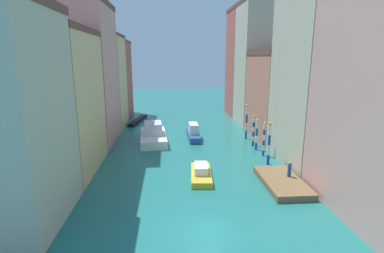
{
  "coord_description": "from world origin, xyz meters",
  "views": [
    {
      "loc": [
        -2.47,
        -18.43,
        11.94
      ],
      "look_at": [
        1.11,
        26.41,
        1.5
      ],
      "focal_mm": 27.7,
      "sensor_mm": 36.0,
      "label": 1
    }
  ],
  "objects": [
    {
      "name": "building_right_3",
      "position": [
        14.15,
        34.99,
        10.9
      ],
      "size": [
        7.73,
        9.13,
        21.78
      ],
      "color": "#BCB299",
      "rests_on": "ground"
    },
    {
      "name": "mooring_pole_2",
      "position": [
        9.03,
        18.51,
        2.16
      ],
      "size": [
        0.35,
        0.35,
        4.21
      ],
      "color": "#1E479E",
      "rests_on": "ground"
    },
    {
      "name": "mooring_pole_3",
      "position": [
        9.17,
        20.47,
        2.22
      ],
      "size": [
        0.38,
        0.38,
        4.33
      ],
      "color": "#1E479E",
      "rests_on": "ground"
    },
    {
      "name": "mooring_pole_0",
      "position": [
        8.8,
        12.97,
        2.54
      ],
      "size": [
        0.35,
        0.35,
        4.97
      ],
      "color": "#1E479E",
      "rests_on": "ground"
    },
    {
      "name": "waterfront_dock",
      "position": [
        8.27,
        7.31,
        0.31
      ],
      "size": [
        3.59,
        7.31,
        0.61
      ],
      "color": "brown",
      "rests_on": "ground"
    },
    {
      "name": "building_left_3",
      "position": [
        -14.15,
        35.08,
        7.96
      ],
      "size": [
        7.73,
        9.32,
        15.9
      ],
      "color": "#DBB77A",
      "rests_on": "ground"
    },
    {
      "name": "building_left_1",
      "position": [
        -14.15,
        13.03,
        7.5
      ],
      "size": [
        7.73,
        11.51,
        14.98
      ],
      "color": "#DBB77A",
      "rests_on": "ground"
    },
    {
      "name": "building_left_2",
      "position": [
        -14.15,
        24.63,
        9.73
      ],
      "size": [
        7.73,
        11.14,
        19.43
      ],
      "color": "tan",
      "rests_on": "ground"
    },
    {
      "name": "motorboat_1",
      "position": [
        1.22,
        24.96,
        0.85
      ],
      "size": [
        1.71,
        6.94,
        2.29
      ],
      "color": "#234C93",
      "rests_on": "ground"
    },
    {
      "name": "building_right_2",
      "position": [
        14.15,
        24.41,
        6.5
      ],
      "size": [
        7.73,
        11.85,
        12.97
      ],
      "color": "#C6705B",
      "rests_on": "ground"
    },
    {
      "name": "motorboat_0",
      "position": [
        0.7,
        9.73,
        0.49
      ],
      "size": [
        2.42,
        5.79,
        1.39
      ],
      "color": "gold",
      "rests_on": "ground"
    },
    {
      "name": "vaporetto_white",
      "position": [
        -4.78,
        23.61,
        0.97
      ],
      "size": [
        4.25,
        9.29,
        2.85
      ],
      "color": "white",
      "rests_on": "ground"
    },
    {
      "name": "mooring_pole_4",
      "position": [
        9.12,
        24.1,
        2.68
      ],
      "size": [
        0.34,
        0.34,
        5.25
      ],
      "color": "#1E479E",
      "rests_on": "ground"
    },
    {
      "name": "building_left_4",
      "position": [
        -14.15,
        44.04,
        7.68
      ],
      "size": [
        7.73,
        8.74,
        15.35
      ],
      "color": "#B25147",
      "rests_on": "ground"
    },
    {
      "name": "person_on_dock",
      "position": [
        9.16,
        7.86,
        1.33
      ],
      "size": [
        0.36,
        0.36,
        1.55
      ],
      "color": "#234C93",
      "rests_on": "waterfront_dock"
    },
    {
      "name": "building_right_4",
      "position": [
        14.15,
        44.07,
        10.95
      ],
      "size": [
        7.73,
        8.89,
        21.88
      ],
      "color": "#B25147",
      "rests_on": "ground"
    },
    {
      "name": "mooring_pole_1",
      "position": [
        9.22,
        16.06,
        2.22
      ],
      "size": [
        0.33,
        0.33,
        4.33
      ],
      "color": "#1E479E",
      "rests_on": "ground"
    },
    {
      "name": "ground_plane",
      "position": [
        0.0,
        24.5,
        0.0
      ],
      "size": [
        154.0,
        154.0,
        0.0
      ],
      "primitive_type": "plane",
      "color": "#1E6B66"
    },
    {
      "name": "building_right_1",
      "position": [
        14.15,
        13.17,
        10.47
      ],
      "size": [
        7.73,
        10.72,
        20.91
      ],
      "color": "#BCB299",
      "rests_on": "ground"
    },
    {
      "name": "gondola_black",
      "position": [
        -8.41,
        37.72,
        0.27
      ],
      "size": [
        2.84,
        9.61,
        0.53
      ],
      "color": "black",
      "rests_on": "ground"
    }
  ]
}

